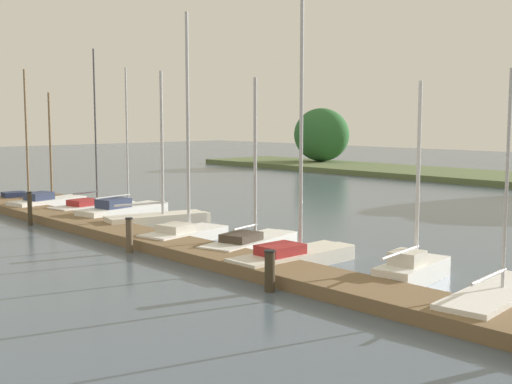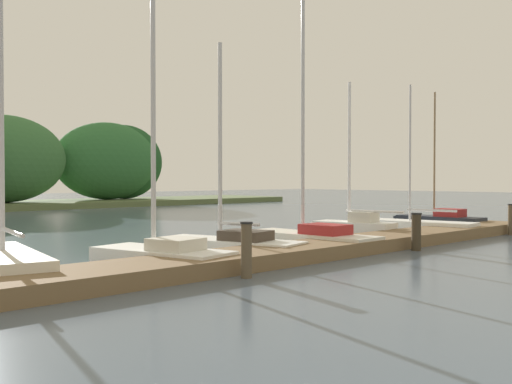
{
  "view_description": "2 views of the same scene",
  "coord_description": "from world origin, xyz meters",
  "px_view_note": "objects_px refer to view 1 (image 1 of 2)",
  "views": [
    {
      "loc": [
        18.66,
        -0.25,
        4.34
      ],
      "look_at": [
        1.81,
        15.09,
        1.79
      ],
      "focal_mm": 46.86,
      "sensor_mm": 36.0,
      "label": 1
    },
    {
      "loc": [
        -8.14,
        2.21,
        2.01
      ],
      "look_at": [
        4.67,
        15.19,
        1.6
      ],
      "focal_mm": 42.45,
      "sensor_mm": 36.0,
      "label": 2
    }
  ],
  "objects_px": {
    "sailboat_4": "(160,219)",
    "sailboat_8": "(414,267)",
    "sailboat_7": "(296,253)",
    "mooring_piling_3": "(270,271)",
    "sailboat_1": "(49,202)",
    "mooring_piling_1": "(30,208)",
    "mooring_piling_2": "(129,235)",
    "sailboat_9": "(500,297)",
    "sailboat_3": "(125,211)",
    "sailboat_6": "(252,241)",
    "sailboat_5": "(186,230)",
    "sailboat_2": "(94,206)",
    "sailboat_0": "(25,197)"
  },
  "relations": [
    {
      "from": "sailboat_4",
      "to": "sailboat_8",
      "type": "relative_size",
      "value": 1.16
    },
    {
      "from": "sailboat_2",
      "to": "sailboat_5",
      "type": "xyz_separation_m",
      "value": [
        8.59,
        -1.13,
        0.1
      ]
    },
    {
      "from": "sailboat_1",
      "to": "sailboat_4",
      "type": "xyz_separation_m",
      "value": [
        7.81,
        0.98,
        -0.01
      ]
    },
    {
      "from": "sailboat_6",
      "to": "mooring_piling_1",
      "type": "relative_size",
      "value": 4.11
    },
    {
      "from": "sailboat_3",
      "to": "sailboat_4",
      "type": "height_order",
      "value": "sailboat_3"
    },
    {
      "from": "sailboat_5",
      "to": "sailboat_4",
      "type": "bearing_deg",
      "value": 60.03
    },
    {
      "from": "sailboat_1",
      "to": "sailboat_9",
      "type": "xyz_separation_m",
      "value": [
        22.43,
        0.33,
        -0.1
      ]
    },
    {
      "from": "sailboat_5",
      "to": "sailboat_7",
      "type": "bearing_deg",
      "value": -100.66
    },
    {
      "from": "sailboat_6",
      "to": "sailboat_1",
      "type": "bearing_deg",
      "value": 78.62
    },
    {
      "from": "sailboat_3",
      "to": "sailboat_4",
      "type": "distance_m",
      "value": 2.83
    },
    {
      "from": "sailboat_2",
      "to": "sailboat_9",
      "type": "relative_size",
      "value": 1.36
    },
    {
      "from": "sailboat_3",
      "to": "sailboat_5",
      "type": "distance_m",
      "value": 6.03
    },
    {
      "from": "mooring_piling_1",
      "to": "mooring_piling_2",
      "type": "distance_m",
      "value": 7.43
    },
    {
      "from": "sailboat_9",
      "to": "sailboat_3",
      "type": "bearing_deg",
      "value": 80.99
    },
    {
      "from": "mooring_piling_1",
      "to": "mooring_piling_3",
      "type": "height_order",
      "value": "mooring_piling_1"
    },
    {
      "from": "sailboat_0",
      "to": "mooring_piling_2",
      "type": "xyz_separation_m",
      "value": [
        14.38,
        -2.75,
        0.24
      ]
    },
    {
      "from": "sailboat_1",
      "to": "sailboat_4",
      "type": "relative_size",
      "value": 0.9
    },
    {
      "from": "sailboat_2",
      "to": "mooring_piling_3",
      "type": "bearing_deg",
      "value": -112.24
    },
    {
      "from": "sailboat_2",
      "to": "sailboat_8",
      "type": "distance_m",
      "value": 17.33
    },
    {
      "from": "mooring_piling_1",
      "to": "sailboat_5",
      "type": "bearing_deg",
      "value": 19.93
    },
    {
      "from": "sailboat_7",
      "to": "sailboat_8",
      "type": "relative_size",
      "value": 1.48
    },
    {
      "from": "sailboat_4",
      "to": "mooring_piling_1",
      "type": "height_order",
      "value": "sailboat_4"
    },
    {
      "from": "sailboat_8",
      "to": "sailboat_9",
      "type": "distance_m",
      "value": 2.86
    },
    {
      "from": "sailboat_8",
      "to": "mooring_piling_3",
      "type": "bearing_deg",
      "value": 142.66
    },
    {
      "from": "sailboat_9",
      "to": "sailboat_1",
      "type": "bearing_deg",
      "value": 84.31
    },
    {
      "from": "sailboat_8",
      "to": "mooring_piling_1",
      "type": "height_order",
      "value": "sailboat_8"
    },
    {
      "from": "sailboat_7",
      "to": "sailboat_8",
      "type": "height_order",
      "value": "sailboat_7"
    },
    {
      "from": "sailboat_1",
      "to": "mooring_piling_3",
      "type": "height_order",
      "value": "sailboat_1"
    },
    {
      "from": "sailboat_1",
      "to": "sailboat_6",
      "type": "bearing_deg",
      "value": -99.83
    },
    {
      "from": "sailboat_1",
      "to": "sailboat_7",
      "type": "xyz_separation_m",
      "value": [
        16.2,
        0.04,
        0.0
      ]
    },
    {
      "from": "sailboat_2",
      "to": "mooring_piling_3",
      "type": "height_order",
      "value": "sailboat_2"
    },
    {
      "from": "sailboat_2",
      "to": "sailboat_8",
      "type": "height_order",
      "value": "sailboat_2"
    },
    {
      "from": "sailboat_7",
      "to": "mooring_piling_3",
      "type": "relative_size",
      "value": 7.42
    },
    {
      "from": "sailboat_2",
      "to": "sailboat_6",
      "type": "xyz_separation_m",
      "value": [
        11.27,
        -0.42,
        -0.0
      ]
    },
    {
      "from": "sailboat_2",
      "to": "sailboat_3",
      "type": "distance_m",
      "value": 2.66
    },
    {
      "from": "sailboat_1",
      "to": "mooring_piling_2",
      "type": "relative_size",
      "value": 4.83
    },
    {
      "from": "sailboat_5",
      "to": "mooring_piling_1",
      "type": "distance_m",
      "value": 7.53
    },
    {
      "from": "sailboat_7",
      "to": "sailboat_8",
      "type": "bearing_deg",
      "value": -75.25
    },
    {
      "from": "sailboat_9",
      "to": "mooring_piling_1",
      "type": "xyz_separation_m",
      "value": [
        -18.6,
        -2.94,
        0.42
      ]
    },
    {
      "from": "sailboat_5",
      "to": "mooring_piling_1",
      "type": "bearing_deg",
      "value": 98.32
    },
    {
      "from": "sailboat_1",
      "to": "mooring_piling_2",
      "type": "xyz_separation_m",
      "value": [
        11.26,
        -2.56,
        0.21
      ]
    },
    {
      "from": "sailboat_7",
      "to": "mooring_piling_3",
      "type": "bearing_deg",
      "value": -148.55
    },
    {
      "from": "sailboat_5",
      "to": "mooring_piling_1",
      "type": "height_order",
      "value": "sailboat_5"
    },
    {
      "from": "sailboat_8",
      "to": "mooring_piling_2",
      "type": "height_order",
      "value": "sailboat_8"
    },
    {
      "from": "sailboat_1",
      "to": "sailboat_9",
      "type": "height_order",
      "value": "sailboat_1"
    },
    {
      "from": "sailboat_0",
      "to": "sailboat_2",
      "type": "relative_size",
      "value": 0.91
    },
    {
      "from": "sailboat_0",
      "to": "mooring_piling_2",
      "type": "bearing_deg",
      "value": -95.09
    },
    {
      "from": "sailboat_2",
      "to": "sailboat_7",
      "type": "bearing_deg",
      "value": -103.38
    },
    {
      "from": "sailboat_1",
      "to": "mooring_piling_1",
      "type": "bearing_deg",
      "value": -136.9
    },
    {
      "from": "sailboat_4",
      "to": "sailboat_8",
      "type": "xyz_separation_m",
      "value": [
        11.84,
        0.0,
        0.03
      ]
    }
  ]
}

